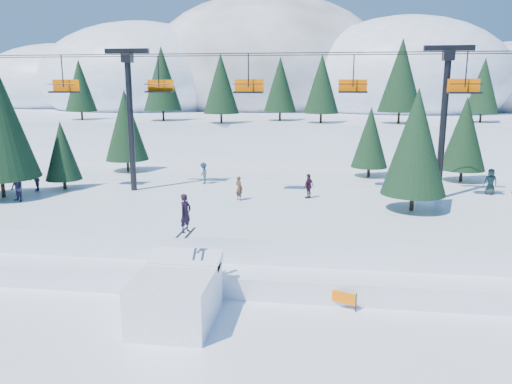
# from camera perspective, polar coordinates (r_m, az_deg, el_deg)

# --- Properties ---
(ground) EXTENTS (160.00, 160.00, 0.00)m
(ground) POSITION_cam_1_polar(r_m,az_deg,el_deg) (20.58, -7.88, -17.75)
(ground) COLOR white
(ground) RESTS_ON ground
(mid_shelf) EXTENTS (70.00, 22.00, 2.50)m
(mid_shelf) POSITION_cam_1_polar(r_m,az_deg,el_deg) (36.62, -0.42, -2.07)
(mid_shelf) COLOR white
(mid_shelf) RESTS_ON ground
(berm) EXTENTS (70.00, 6.00, 1.10)m
(berm) POSITION_cam_1_polar(r_m,az_deg,el_deg) (27.41, -3.41, -8.56)
(berm) COLOR white
(berm) RESTS_ON ground
(mountain_ridge) EXTENTS (119.00, 60.75, 26.46)m
(mountain_ridge) POSITION_cam_1_polar(r_m,az_deg,el_deg) (91.11, 1.37, 11.71)
(mountain_ridge) COLOR white
(mountain_ridge) RESTS_ON ground
(jump_kicker) EXTENTS (3.30, 4.49, 5.44)m
(jump_kicker) POSITION_cam_1_polar(r_m,az_deg,el_deg) (22.52, -9.08, -11.54)
(jump_kicker) COLOR white
(jump_kicker) RESTS_ON ground
(chairlift) EXTENTS (47.05, 3.21, 10.28)m
(chairlift) POSITION_cam_1_polar(r_m,az_deg,el_deg) (35.51, 0.32, 10.65)
(chairlift) COLOR black
(chairlift) RESTS_ON mid_shelf
(conifer_stand) EXTENTS (62.55, 16.37, 10.14)m
(conifer_stand) POSITION_cam_1_polar(r_m,az_deg,el_deg) (36.21, 2.78, 7.17)
(conifer_stand) COLOR black
(conifer_stand) RESTS_ON mid_shelf
(distant_skiers) EXTENTS (34.17, 8.93, 1.88)m
(distant_skiers) POSITION_cam_1_polar(r_m,az_deg,el_deg) (36.38, -6.02, 1.22)
(distant_skiers) COLOR #2D2138
(distant_skiers) RESTS_ON mid_shelf
(banner_near) EXTENTS (2.63, 1.18, 0.90)m
(banner_near) POSITION_cam_1_polar(r_m,az_deg,el_deg) (24.27, 8.20, -11.51)
(banner_near) COLOR black
(banner_near) RESTS_ON ground
(banner_far) EXTENTS (2.83, 0.45, 0.90)m
(banner_far) POSITION_cam_1_polar(r_m,az_deg,el_deg) (25.47, 21.09, -11.06)
(banner_far) COLOR black
(banner_far) RESTS_ON ground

